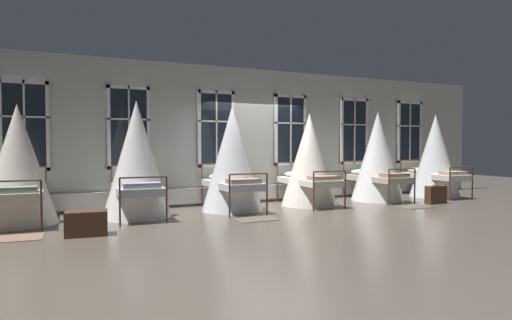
% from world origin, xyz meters
% --- Properties ---
extents(ground, '(27.77, 27.77, 0.00)m').
position_xyz_m(ground, '(0.00, 0.00, 0.00)').
color(ground, brown).
extents(back_wall_with_windows, '(14.89, 0.10, 3.37)m').
position_xyz_m(back_wall_with_windows, '(0.00, 1.20, 1.69)').
color(back_wall_with_windows, '#B2B7AD').
rests_on(back_wall_with_windows, ground).
extents(window_bank, '(11.19, 0.10, 2.70)m').
position_xyz_m(window_bank, '(0.00, 1.08, 0.99)').
color(window_bank, black).
rests_on(window_bank, ground).
extents(cot_first, '(1.36, 1.82, 2.21)m').
position_xyz_m(cot_first, '(-5.19, 0.12, 1.07)').
color(cot_first, '#4C3323').
rests_on(cot_first, ground).
extents(cot_second, '(1.36, 1.83, 2.35)m').
position_xyz_m(cot_second, '(-3.08, 0.04, 1.14)').
color(cot_second, '#4C3323').
rests_on(cot_second, ground).
extents(cot_third, '(1.36, 1.82, 2.32)m').
position_xyz_m(cot_third, '(-1.00, 0.09, 1.12)').
color(cot_third, '#4C3323').
rests_on(cot_third, ground).
extents(cot_fourth, '(1.36, 1.82, 2.21)m').
position_xyz_m(cot_fourth, '(1.00, 0.10, 1.07)').
color(cot_fourth, '#4C3323').
rests_on(cot_fourth, ground).
extents(cot_fifth, '(1.36, 1.82, 2.33)m').
position_xyz_m(cot_fifth, '(3.09, 0.12, 1.13)').
color(cot_fifth, '#4C3323').
rests_on(cot_fifth, ground).
extents(cot_sixth, '(1.36, 1.81, 2.31)m').
position_xyz_m(cot_sixth, '(5.14, 0.11, 1.12)').
color(cot_sixth, '#4C3323').
rests_on(cot_sixth, ground).
extents(rug_first, '(0.82, 0.59, 0.01)m').
position_xyz_m(rug_first, '(-5.14, -1.20, 0.01)').
color(rug_first, brown).
rests_on(rug_first, ground).
extents(rug_third, '(0.81, 0.57, 0.01)m').
position_xyz_m(rug_third, '(-1.03, -1.20, 0.01)').
color(rug_third, brown).
rests_on(rug_third, ground).
extents(rug_fifth, '(0.81, 0.57, 0.01)m').
position_xyz_m(rug_fifth, '(3.08, -1.20, 0.01)').
color(rug_fifth, brown).
rests_on(rug_fifth, ground).
extents(suitcase_dark, '(0.56, 0.22, 0.47)m').
position_xyz_m(suitcase_dark, '(4.00, -0.98, 0.22)').
color(suitcase_dark, '#472D1E').
rests_on(suitcase_dark, ground).
extents(travel_trunk, '(0.68, 0.46, 0.40)m').
position_xyz_m(travel_trunk, '(-4.11, -1.42, 0.20)').
color(travel_trunk, '#472D1E').
rests_on(travel_trunk, ground).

